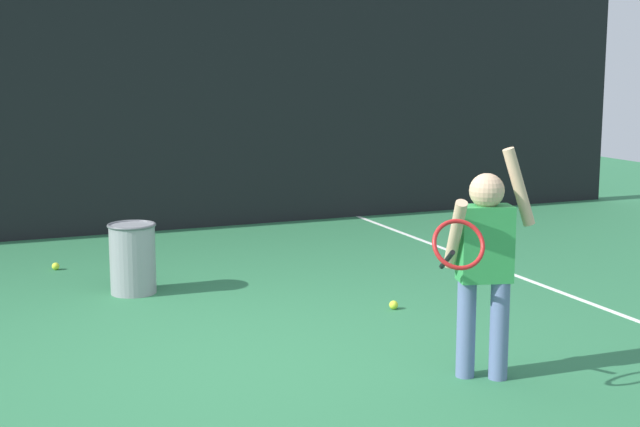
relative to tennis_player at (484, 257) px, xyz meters
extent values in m
plane|color=#2D7247|center=(-1.17, 0.89, -0.73)|extent=(20.00, 20.00, 0.00)
cube|color=white|center=(1.68, 1.89, -0.72)|extent=(0.05, 9.00, 0.00)
cube|color=black|center=(-1.17, 5.37, 0.98)|extent=(12.74, 0.08, 3.42)
cylinder|color=slate|center=(0.90, 5.43, 1.06)|extent=(0.09, 0.09, 3.57)
cylinder|color=slate|center=(5.05, 5.43, 1.06)|extent=(0.09, 0.09, 3.57)
cylinder|color=slate|center=(-0.06, 0.07, -0.44)|extent=(0.11, 0.11, 0.58)
cylinder|color=slate|center=(0.09, -0.04, -0.44)|extent=(0.11, 0.11, 0.58)
cube|color=green|center=(0.02, 0.01, 0.07)|extent=(0.33, 0.24, 0.44)
sphere|color=tan|center=(0.02, 0.01, 0.38)|extent=(0.20, 0.20, 0.20)
cylinder|color=tan|center=(0.21, -0.02, 0.39)|extent=(0.22, 0.12, 0.46)
cylinder|color=tan|center=(-0.19, 0.01, 0.14)|extent=(0.14, 0.30, 0.43)
cylinder|color=black|center=(-0.29, -0.09, 0.03)|extent=(0.09, 0.24, 0.15)
torus|color=red|center=(-0.35, -0.30, 0.16)|extent=(0.32, 0.23, 0.26)
cylinder|color=gray|center=(-1.48, 2.76, -0.45)|extent=(0.36, 0.36, 0.55)
torus|color=#595B60|center=(-1.48, 2.76, -0.18)|extent=(0.38, 0.38, 0.02)
sphere|color=#CCE033|center=(2.81, 4.41, -0.69)|extent=(0.07, 0.07, 0.07)
sphere|color=#CCE033|center=(-1.96, 3.83, -0.69)|extent=(0.07, 0.07, 0.07)
sphere|color=#CCE033|center=(0.21, 1.53, -0.69)|extent=(0.07, 0.07, 0.07)
camera|label=1|loc=(-2.81, -4.35, 1.11)|focal=51.34mm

